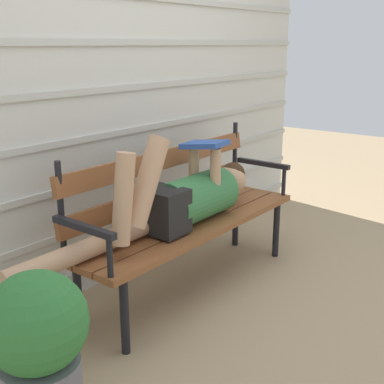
{
  "coord_description": "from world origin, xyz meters",
  "views": [
    {
      "loc": [
        -2.24,
        -1.67,
        1.44
      ],
      "look_at": [
        0.0,
        0.07,
        0.61
      ],
      "focal_mm": 47.42,
      "sensor_mm": 36.0,
      "label": 1
    }
  ],
  "objects": [
    {
      "name": "reclining_person",
      "position": [
        -0.1,
        0.07,
        0.6
      ],
      "size": [
        1.72,
        0.27,
        0.58
      ],
      "color": "#33703D"
    },
    {
      "name": "house_siding",
      "position": [
        0.0,
        0.59,
        1.19
      ],
      "size": [
        4.07,
        0.08,
        2.38
      ],
      "color": "beige",
      "rests_on": "ground"
    },
    {
      "name": "potted_plant",
      "position": [
        -1.3,
        -0.23,
        0.37
      ],
      "size": [
        0.38,
        0.38,
        0.67
      ],
      "color": "slate",
      "rests_on": "ground"
    },
    {
      "name": "park_bench",
      "position": [
        0.0,
        0.14,
        0.49
      ],
      "size": [
        1.68,
        0.45,
        0.91
      ],
      "color": "brown",
      "rests_on": "ground"
    },
    {
      "name": "ground_plane",
      "position": [
        0.0,
        0.0,
        0.0
      ],
      "size": [
        12.0,
        12.0,
        0.0
      ],
      "primitive_type": "plane",
      "color": "tan"
    }
  ]
}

